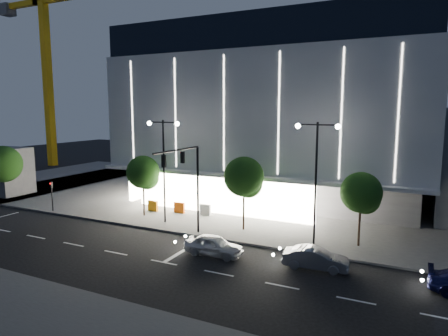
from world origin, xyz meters
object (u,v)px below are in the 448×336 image
at_px(ped_signal_far, 52,193).
at_px(barrier_b, 205,210).
at_px(tower_crane, 50,46).
at_px(car_second, 316,259).
at_px(tree_mid, 244,179).
at_px(traffic_mast, 188,174).
at_px(street_lamp_east, 316,165).
at_px(tree_left, 143,174).
at_px(barrier_a, 153,206).
at_px(barrier_c, 179,208).
at_px(tree_right, 361,195).
at_px(car_lead, 214,245).
at_px(street_lamp_west, 164,156).

distance_m(ped_signal_far, barrier_b, 14.96).
xyz_separation_m(tower_crane, car_second, (52.03, -26.21, -19.84)).
bearing_deg(tree_mid, traffic_mast, -129.42).
xyz_separation_m(street_lamp_east, tree_left, (-15.97, 1.02, -1.92)).
xyz_separation_m(barrier_a, barrier_c, (2.69, 0.50, 0.00)).
height_order(tree_right, car_lead, tree_right).
bearing_deg(street_lamp_east, tree_right, 18.63).
height_order(street_lamp_west, barrier_a, street_lamp_west).
bearing_deg(car_lead, tower_crane, 58.56).
distance_m(street_lamp_east, barrier_b, 12.76).
bearing_deg(car_second, traffic_mast, 76.14).
bearing_deg(traffic_mast, tree_mid, 50.58).
height_order(traffic_mast, ped_signal_far, traffic_mast).
distance_m(street_lamp_west, car_second, 15.65).
bearing_deg(car_lead, street_lamp_east, -49.89).
bearing_deg(ped_signal_far, traffic_mast, -4.15).
bearing_deg(car_lead, tree_right, -56.46).
height_order(street_lamp_east, ped_signal_far, street_lamp_east).
distance_m(barrier_a, barrier_b, 5.34).
distance_m(tree_right, barrier_a, 19.63).
bearing_deg(barrier_c, tree_right, -7.59).
bearing_deg(street_lamp_west, tree_mid, 8.26).
distance_m(street_lamp_west, street_lamp_east, 13.00).
bearing_deg(tower_crane, tree_right, -21.25).
relative_size(tower_crane, car_lead, 7.85).
distance_m(traffic_mast, tree_mid, 4.82).
distance_m(car_lead, barrier_a, 13.04).
bearing_deg(tower_crane, street_lamp_west, -30.12).
bearing_deg(tree_right, tree_mid, 180.00).
height_order(car_second, barrier_b, car_second).
relative_size(tree_right, barrier_c, 5.01).
height_order(tower_crane, tree_mid, tower_crane).
bearing_deg(street_lamp_east, traffic_mast, -163.52).
xyz_separation_m(traffic_mast, ped_signal_far, (-16.00, 1.16, -3.14)).
distance_m(traffic_mast, barrier_a, 10.05).
relative_size(tree_mid, tree_right, 1.12).
xyz_separation_m(barrier_b, barrier_c, (-2.57, -0.43, 0.00)).
bearing_deg(barrier_c, traffic_mast, -52.16).
xyz_separation_m(street_lamp_west, tree_mid, (7.03, 1.02, -1.62)).
bearing_deg(tree_left, ped_signal_far, -164.39).
xyz_separation_m(street_lamp_west, street_lamp_east, (13.00, 0.00, 0.00)).
bearing_deg(tree_mid, barrier_b, 152.39).
xyz_separation_m(traffic_mast, street_lamp_west, (-4.00, 2.66, 0.93)).
height_order(traffic_mast, tower_crane, tower_crane).
distance_m(traffic_mast, barrier_c, 8.65).
xyz_separation_m(street_lamp_west, ped_signal_far, (-12.00, -1.50, -4.07)).
distance_m(tree_left, barrier_a, 3.80).
bearing_deg(car_second, street_lamp_west, 68.24).
relative_size(traffic_mast, barrier_a, 6.43).
bearing_deg(tower_crane, barrier_a, -29.08).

